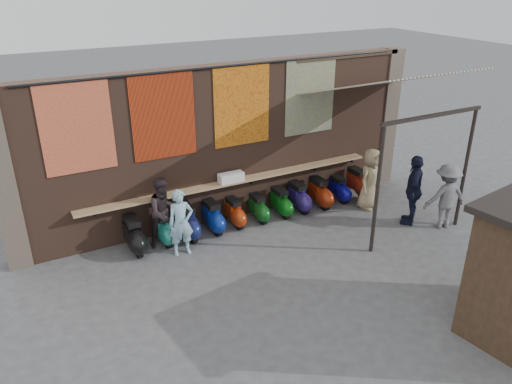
{
  "coord_description": "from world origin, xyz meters",
  "views": [
    {
      "loc": [
        -5.06,
        -8.22,
        6.1
      ],
      "look_at": [
        0.0,
        1.2,
        1.25
      ],
      "focal_mm": 35.0,
      "sensor_mm": 36.0,
      "label": 1
    }
  ],
  "objects_px": {
    "scooter_stool_7": "(299,198)",
    "scooter_stool_10": "(358,183)",
    "scooter_stool_1": "(164,230)",
    "scooter_stool_8": "(319,193)",
    "scooter_stool_6": "(281,203)",
    "shopper_navy": "(414,190)",
    "scooter_stool_5": "(258,209)",
    "diner_right": "(165,212)",
    "shopper_tan": "(370,179)",
    "shelf_box": "(231,177)",
    "scooter_stool_9": "(339,189)",
    "shopper_grey": "(446,196)",
    "scooter_stool_2": "(188,222)",
    "scooter_stool_4": "(235,213)",
    "scooter_stool_3": "(213,217)",
    "scooter_stool_0": "(134,236)",
    "diner_left": "(181,223)"
  },
  "relations": [
    {
      "from": "scooter_stool_6",
      "to": "shopper_tan",
      "type": "height_order",
      "value": "shopper_tan"
    },
    {
      "from": "scooter_stool_7",
      "to": "scooter_stool_5",
      "type": "bearing_deg",
      "value": -179.9
    },
    {
      "from": "scooter_stool_5",
      "to": "scooter_stool_7",
      "type": "height_order",
      "value": "scooter_stool_7"
    },
    {
      "from": "scooter_stool_4",
      "to": "shopper_tan",
      "type": "bearing_deg",
      "value": -11.84
    },
    {
      "from": "diner_left",
      "to": "shopper_grey",
      "type": "relative_size",
      "value": 0.94
    },
    {
      "from": "scooter_stool_8",
      "to": "shopper_tan",
      "type": "xyz_separation_m",
      "value": [
        1.16,
        -0.68,
        0.45
      ]
    },
    {
      "from": "scooter_stool_0",
      "to": "scooter_stool_9",
      "type": "xyz_separation_m",
      "value": [
        5.88,
        0.01,
        -0.07
      ]
    },
    {
      "from": "scooter_stool_1",
      "to": "scooter_stool_8",
      "type": "bearing_deg",
      "value": -1.18
    },
    {
      "from": "scooter_stool_7",
      "to": "scooter_stool_9",
      "type": "height_order",
      "value": "scooter_stool_7"
    },
    {
      "from": "scooter_stool_8",
      "to": "shopper_grey",
      "type": "relative_size",
      "value": 0.5
    },
    {
      "from": "shopper_navy",
      "to": "shopper_grey",
      "type": "xyz_separation_m",
      "value": [
        0.56,
        -0.55,
        -0.08
      ]
    },
    {
      "from": "scooter_stool_1",
      "to": "scooter_stool_3",
      "type": "bearing_deg",
      "value": -0.48
    },
    {
      "from": "scooter_stool_8",
      "to": "shopper_tan",
      "type": "distance_m",
      "value": 1.41
    },
    {
      "from": "scooter_stool_4",
      "to": "scooter_stool_10",
      "type": "relative_size",
      "value": 0.87
    },
    {
      "from": "shelf_box",
      "to": "scooter_stool_10",
      "type": "relative_size",
      "value": 0.74
    },
    {
      "from": "scooter_stool_1",
      "to": "shopper_tan",
      "type": "distance_m",
      "value": 5.67
    },
    {
      "from": "scooter_stool_7",
      "to": "scooter_stool_10",
      "type": "relative_size",
      "value": 0.94
    },
    {
      "from": "scooter_stool_4",
      "to": "scooter_stool_9",
      "type": "relative_size",
      "value": 1.02
    },
    {
      "from": "shelf_box",
      "to": "scooter_stool_9",
      "type": "relative_size",
      "value": 0.87
    },
    {
      "from": "scooter_stool_2",
      "to": "scooter_stool_9",
      "type": "distance_m",
      "value": 4.55
    },
    {
      "from": "scooter_stool_1",
      "to": "scooter_stool_4",
      "type": "relative_size",
      "value": 1.03
    },
    {
      "from": "scooter_stool_0",
      "to": "diner_left",
      "type": "distance_m",
      "value": 1.18
    },
    {
      "from": "scooter_stool_7",
      "to": "shopper_grey",
      "type": "height_order",
      "value": "shopper_grey"
    },
    {
      "from": "scooter_stool_6",
      "to": "diner_right",
      "type": "relative_size",
      "value": 0.46
    },
    {
      "from": "diner_right",
      "to": "scooter_stool_7",
      "type": "bearing_deg",
      "value": -8.99
    },
    {
      "from": "scooter_stool_4",
      "to": "scooter_stool_10",
      "type": "height_order",
      "value": "scooter_stool_10"
    },
    {
      "from": "scooter_stool_3",
      "to": "scooter_stool_4",
      "type": "height_order",
      "value": "scooter_stool_3"
    },
    {
      "from": "diner_right",
      "to": "shopper_navy",
      "type": "height_order",
      "value": "shopper_navy"
    },
    {
      "from": "scooter_stool_6",
      "to": "diner_left",
      "type": "bearing_deg",
      "value": -168.84
    },
    {
      "from": "scooter_stool_1",
      "to": "scooter_stool_2",
      "type": "relative_size",
      "value": 0.86
    },
    {
      "from": "scooter_stool_4",
      "to": "scooter_stool_7",
      "type": "height_order",
      "value": "scooter_stool_7"
    },
    {
      "from": "scooter_stool_2",
      "to": "scooter_stool_6",
      "type": "xyz_separation_m",
      "value": [
        2.62,
        -0.04,
        -0.05
      ]
    },
    {
      "from": "scooter_stool_2",
      "to": "scooter_stool_8",
      "type": "relative_size",
      "value": 1.06
    },
    {
      "from": "scooter_stool_6",
      "to": "shopper_navy",
      "type": "relative_size",
      "value": 0.42
    },
    {
      "from": "scooter_stool_4",
      "to": "scooter_stool_6",
      "type": "relative_size",
      "value": 0.96
    },
    {
      "from": "shelf_box",
      "to": "scooter_stool_6",
      "type": "height_order",
      "value": "shelf_box"
    },
    {
      "from": "shopper_navy",
      "to": "scooter_stool_7",
      "type": "bearing_deg",
      "value": -82.27
    },
    {
      "from": "scooter_stool_2",
      "to": "diner_left",
      "type": "xyz_separation_m",
      "value": [
        -0.38,
        -0.63,
        0.37
      ]
    },
    {
      "from": "scooter_stool_3",
      "to": "scooter_stool_9",
      "type": "distance_m",
      "value": 3.87
    },
    {
      "from": "diner_right",
      "to": "shopper_tan",
      "type": "distance_m",
      "value": 5.6
    },
    {
      "from": "scooter_stool_0",
      "to": "scooter_stool_2",
      "type": "relative_size",
      "value": 0.98
    },
    {
      "from": "scooter_stool_1",
      "to": "scooter_stool_7",
      "type": "bearing_deg",
      "value": -0.55
    },
    {
      "from": "shopper_grey",
      "to": "scooter_stool_10",
      "type": "bearing_deg",
      "value": -59.35
    },
    {
      "from": "scooter_stool_1",
      "to": "scooter_stool_6",
      "type": "bearing_deg",
      "value": -0.9
    },
    {
      "from": "scooter_stool_3",
      "to": "scooter_stool_6",
      "type": "bearing_deg",
      "value": -1.17
    },
    {
      "from": "scooter_stool_4",
      "to": "scooter_stool_6",
      "type": "bearing_deg",
      "value": -2.37
    },
    {
      "from": "scooter_stool_2",
      "to": "shopper_tan",
      "type": "relative_size",
      "value": 0.53
    },
    {
      "from": "diner_left",
      "to": "shopper_tan",
      "type": "bearing_deg",
      "value": 4.01
    },
    {
      "from": "scooter_stool_0",
      "to": "shopper_tan",
      "type": "bearing_deg",
      "value": -6.51
    },
    {
      "from": "scooter_stool_3",
      "to": "scooter_stool_8",
      "type": "relative_size",
      "value": 0.97
    }
  ]
}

